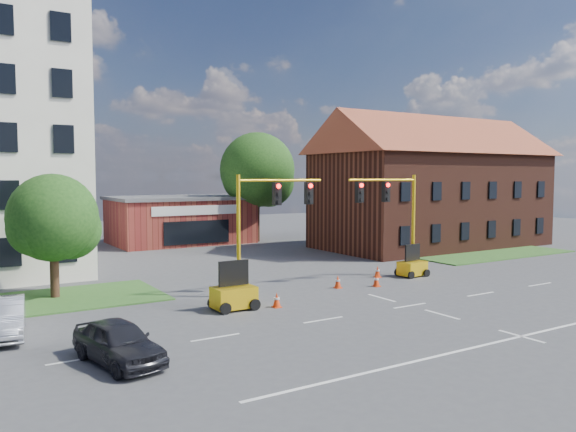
% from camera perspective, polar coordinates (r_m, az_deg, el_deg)
% --- Properties ---
extents(ground, '(120.00, 120.00, 0.00)m').
position_cam_1_polar(ground, '(27.44, 12.27, -8.90)').
color(ground, '#414144').
rests_on(ground, ground).
extents(grass_verge_ne, '(14.00, 4.00, 0.08)m').
position_cam_1_polar(grass_verge_ne, '(46.62, 20.59, -3.70)').
color(grass_verge_ne, '#2D5A21').
rests_on(grass_verge_ne, ground).
extents(lane_markings, '(60.00, 36.00, 0.01)m').
position_cam_1_polar(lane_markings, '(25.43, 17.04, -10.00)').
color(lane_markings, silver).
rests_on(lane_markings, ground).
extents(brick_shop, '(12.40, 8.40, 4.30)m').
position_cam_1_polar(brick_shop, '(52.75, -10.90, -0.34)').
color(brick_shop, maroon).
rests_on(brick_shop, ground).
extents(townhouse_row, '(21.00, 11.00, 11.50)m').
position_cam_1_polar(townhouse_row, '(50.81, 14.49, 3.70)').
color(townhouse_row, '#472015').
rests_on(townhouse_row, ground).
extents(tree_large, '(7.33, 6.98, 10.23)m').
position_cam_1_polar(tree_large, '(52.84, -2.84, 4.40)').
color(tree_large, '#3B2215').
rests_on(tree_large, ground).
extents(tree_nw_front, '(4.58, 4.36, 6.25)m').
position_cam_1_polar(tree_nw_front, '(30.26, -22.37, -0.46)').
color(tree_nw_front, '#3B2215').
rests_on(tree_nw_front, ground).
extents(signal_mast_west, '(5.30, 0.60, 6.20)m').
position_cam_1_polar(signal_mast_west, '(29.05, -2.16, -0.27)').
color(signal_mast_west, gray).
rests_on(signal_mast_west, ground).
extents(signal_mast_east, '(5.30, 0.60, 6.20)m').
position_cam_1_polar(signal_mast_east, '(34.18, 10.66, 0.30)').
color(signal_mast_east, gray).
rests_on(signal_mast_east, ground).
extents(trailer_west, '(1.91, 1.28, 2.16)m').
position_cam_1_polar(trailer_west, '(26.08, -5.53, -7.98)').
color(trailer_west, gold).
rests_on(trailer_west, ground).
extents(trailer_east, '(1.77, 1.29, 1.89)m').
position_cam_1_polar(trailer_east, '(35.26, 12.51, -5.06)').
color(trailer_east, gold).
rests_on(trailer_east, ground).
extents(cone_a, '(0.40, 0.40, 0.70)m').
position_cam_1_polar(cone_a, '(26.44, -1.15, -8.55)').
color(cone_a, red).
rests_on(cone_a, ground).
extents(cone_b, '(0.40, 0.40, 0.70)m').
position_cam_1_polar(cone_b, '(31.70, 8.96, -6.49)').
color(cone_b, red).
rests_on(cone_b, ground).
extents(cone_c, '(0.40, 0.40, 0.70)m').
position_cam_1_polar(cone_c, '(31.01, 5.08, -6.69)').
color(cone_c, red).
rests_on(cone_c, ground).
extents(cone_d, '(0.40, 0.40, 0.70)m').
position_cam_1_polar(cone_d, '(34.58, 9.08, -5.61)').
color(cone_d, red).
rests_on(cone_d, ground).
extents(pickup_white, '(5.86, 3.98, 1.49)m').
position_cam_1_polar(pickup_white, '(46.34, 9.65, -2.67)').
color(pickup_white, white).
rests_on(pickup_white, ground).
extents(sedan_dark, '(2.48, 4.43, 1.42)m').
position_cam_1_polar(sedan_dark, '(19.53, -16.84, -12.14)').
color(sedan_dark, black).
rests_on(sedan_dark, ground).
extents(sedan_silver_front, '(2.07, 4.55, 1.45)m').
position_cam_1_polar(sedan_silver_front, '(24.26, -27.01, -9.20)').
color(sedan_silver_front, '#B1B2B9').
rests_on(sedan_silver_front, ground).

